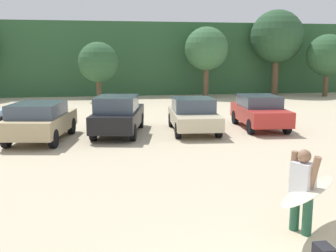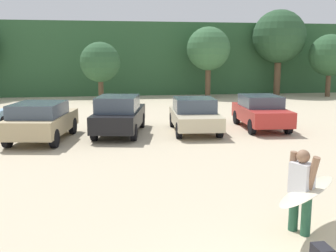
# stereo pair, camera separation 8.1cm
# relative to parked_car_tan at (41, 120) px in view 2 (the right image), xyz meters

# --- Properties ---
(hillside_ridge) EXTENTS (108.00, 12.00, 6.06)m
(hillside_ridge) POSITION_rel_parked_car_tan_xyz_m (4.81, 23.32, 2.21)
(hillside_ridge) COLOR #2D5633
(hillside_ridge) RESTS_ON ground_plane
(tree_right) EXTENTS (2.92, 2.92, 4.30)m
(tree_right) POSITION_rel_parked_car_tan_xyz_m (2.25, 13.74, 2.00)
(tree_right) COLOR brown
(tree_right) RESTS_ON ground_plane
(tree_far_right) EXTENTS (3.43, 3.43, 5.57)m
(tree_far_right) POSITION_rel_parked_car_tan_xyz_m (10.72, 15.13, 3.00)
(tree_far_right) COLOR brown
(tree_far_right) RESTS_ON ground_plane
(tree_center_right) EXTENTS (4.38, 4.38, 7.07)m
(tree_center_right) POSITION_rel_parked_car_tan_xyz_m (16.99, 16.01, 4.02)
(tree_center_right) COLOR brown
(tree_center_right) RESTS_ON ground_plane
(tree_center_left) EXTENTS (3.34, 3.34, 5.02)m
(tree_center_left) POSITION_rel_parked_car_tan_xyz_m (20.57, 14.13, 2.51)
(tree_center_left) COLOR brown
(tree_center_left) RESTS_ON ground_plane
(parked_car_tan) EXTENTS (2.60, 4.32, 1.54)m
(parked_car_tan) POSITION_rel_parked_car_tan_xyz_m (0.00, 0.00, 0.00)
(parked_car_tan) COLOR tan
(parked_car_tan) RESTS_ON ground_plane
(parked_car_black) EXTENTS (2.61, 4.76, 1.67)m
(parked_car_black) POSITION_rel_parked_car_tan_xyz_m (3.10, 0.85, 0.02)
(parked_car_black) COLOR black
(parked_car_black) RESTS_ON ground_plane
(parked_car_champagne) EXTENTS (2.16, 4.25, 1.50)m
(parked_car_champagne) POSITION_rel_parked_car_tan_xyz_m (6.39, 0.87, -0.06)
(parked_car_champagne) COLOR beige
(parked_car_champagne) RESTS_ON ground_plane
(parked_car_red) EXTENTS (2.09, 4.19, 1.52)m
(parked_car_red) POSITION_rel_parked_car_tan_xyz_m (9.59, 1.18, -0.03)
(parked_car_red) COLOR #B72D28
(parked_car_red) RESTS_ON ground_plane
(person_adult) EXTENTS (0.45, 0.64, 1.63)m
(person_adult) POSITION_rel_parked_car_tan_xyz_m (6.10, -9.47, 0.09)
(person_adult) COLOR #26593F
(person_adult) RESTS_ON ground_plane
(surfboard_cream) EXTENTS (2.11, 2.05, 0.23)m
(surfboard_cream) POSITION_rel_parked_car_tan_xyz_m (6.22, -9.48, 0.02)
(surfboard_cream) COLOR beige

